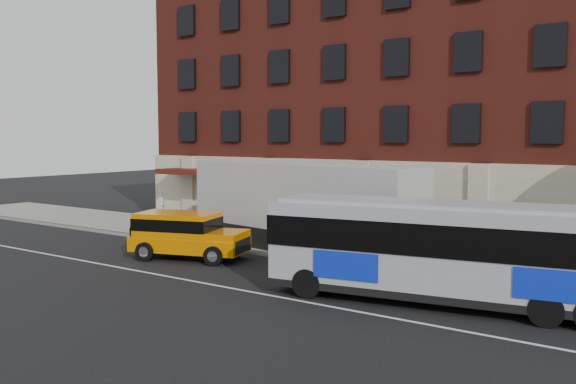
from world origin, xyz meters
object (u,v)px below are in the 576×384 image
Objects in this scene: shipping_container at (301,209)px; sign_pole at (163,213)px; yellow_suv at (184,232)px; city_bus at (455,249)px.

sign_pole is at bearing -170.83° from shipping_container.
yellow_suv is (4.26, -2.74, -0.29)m from sign_pole.
yellow_suv is 5.36m from shipping_container.
shipping_container is at bearing 9.17° from sign_pole.
shipping_container is at bearing 48.97° from yellow_suv.
yellow_suv is at bearing 177.42° from city_bus.
yellow_suv is at bearing -131.03° from shipping_container.
shipping_container is (3.47, 3.99, 0.88)m from yellow_suv.
yellow_suv is 0.43× the size of shipping_container.
city_bus is at bearing -2.58° from yellow_suv.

